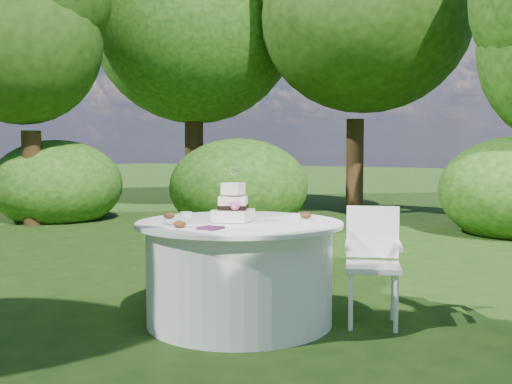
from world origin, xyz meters
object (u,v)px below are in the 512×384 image
table (240,271)px  cake (233,207)px  chair (373,255)px  napkins (211,228)px

table → cake: 0.50m
table → chair: size_ratio=1.78×
table → chair: chair is taller
table → napkins: bearing=-79.3°
table → chair: bearing=32.9°
cake → chair: size_ratio=0.47×
napkins → table: napkins is taller
napkins → cake: size_ratio=0.34×
napkins → table: size_ratio=0.09×
napkins → cake: cake is taller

